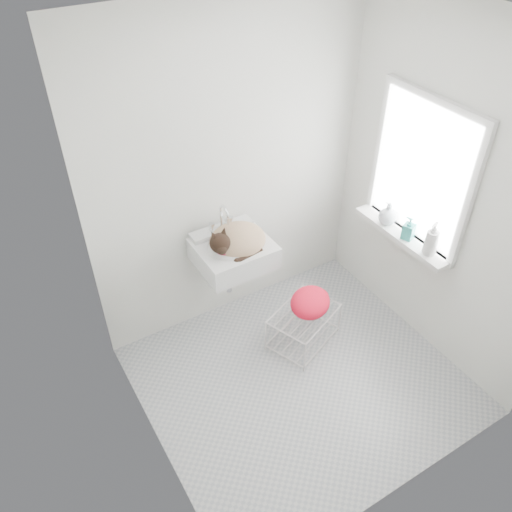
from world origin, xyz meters
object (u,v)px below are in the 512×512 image
cat (236,240)px  bottle_a (428,253)px  bottle_b (407,238)px  wire_rack (303,327)px  bottle_c (386,223)px  sink (233,244)px

cat → bottle_a: cat is taller
cat → bottle_a: (1.12, -0.80, -0.04)m
cat → bottle_b: cat is taller
wire_rack → bottle_a: size_ratio=2.30×
wire_rack → bottle_b: bearing=-13.6°
bottle_c → wire_rack: bearing=-177.0°
sink → bottle_b: 1.29m
wire_rack → bottle_b: size_ratio=2.91×
wire_rack → bottle_c: bottle_c is taller
wire_rack → bottle_c: bearing=3.0°
bottle_b → wire_rack: bearing=166.4°
sink → wire_rack: (0.38, -0.42, -0.70)m
sink → cat: 0.05m
cat → wire_rack: cat is taller
bottle_b → bottle_c: size_ratio=0.99×
bottle_a → wire_rack: bearing=152.4°
bottle_a → bottle_c: bottle_a is taller
sink → bottle_a: size_ratio=2.43×
wire_rack → bottle_a: (0.76, -0.40, 0.70)m
sink → bottle_c: 1.20m
sink → bottle_b: bearing=-28.0°
bottle_c → bottle_b: bearing=-90.0°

